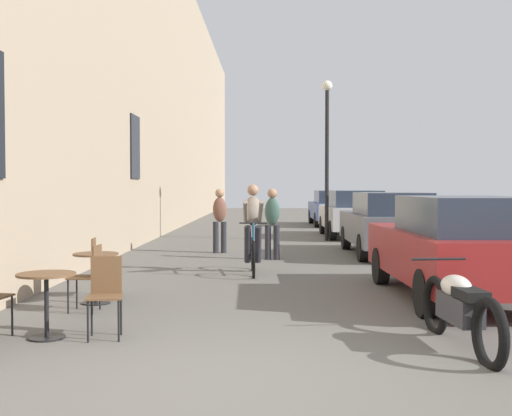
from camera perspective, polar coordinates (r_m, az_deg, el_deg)
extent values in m
plane|color=#5B5954|center=(5.75, -3.05, -14.99)|extent=(88.00, 88.00, 0.00)
cube|color=tan|center=(20.22, -10.15, 12.68)|extent=(0.50, 68.00, 10.91)
cube|color=black|center=(17.74, -10.59, 5.30)|extent=(0.04, 1.10, 1.70)
cylinder|color=black|center=(7.61, -17.94, -10.79)|extent=(0.40, 0.40, 0.02)
cylinder|color=black|center=(7.54, -17.96, -8.22)|extent=(0.05, 0.05, 0.67)
cylinder|color=brown|center=(7.49, -17.99, -5.58)|extent=(0.64, 0.64, 0.02)
cylinder|color=black|center=(7.84, -20.68, -8.85)|extent=(0.02, 0.02, 0.45)
cylinder|color=black|center=(7.21, -12.00, -9.70)|extent=(0.02, 0.02, 0.45)
cylinder|color=black|center=(7.25, -14.58, -9.67)|extent=(0.02, 0.02, 0.45)
cylinder|color=black|center=(7.53, -11.79, -9.21)|extent=(0.02, 0.02, 0.45)
cylinder|color=black|center=(7.56, -14.27, -9.18)|extent=(0.02, 0.02, 0.45)
cube|color=brown|center=(7.34, -13.17, -7.64)|extent=(0.43, 0.43, 0.02)
cube|color=brown|center=(7.49, -13.05, -5.75)|extent=(0.34, 0.07, 0.42)
cylinder|color=black|center=(9.60, -13.90, -8.11)|extent=(0.40, 0.40, 0.02)
cylinder|color=black|center=(9.55, -13.92, -6.06)|extent=(0.05, 0.05, 0.67)
cylinder|color=brown|center=(9.51, -13.93, -3.97)|extent=(0.64, 0.64, 0.02)
cylinder|color=black|center=(8.91, -16.22, -7.51)|extent=(0.02, 0.02, 0.45)
cylinder|color=black|center=(9.21, -15.51, -7.19)|extent=(0.02, 0.02, 0.45)
cylinder|color=black|center=(8.81, -14.23, -7.60)|extent=(0.02, 0.02, 0.45)
cylinder|color=black|center=(9.11, -13.58, -7.28)|extent=(0.02, 0.02, 0.45)
cube|color=brown|center=(8.98, -14.90, -5.91)|extent=(0.40, 0.40, 0.02)
cube|color=brown|center=(8.89, -13.81, -4.55)|extent=(0.04, 0.34, 0.42)
cylinder|color=black|center=(10.25, -12.05, -6.24)|extent=(0.02, 0.02, 0.45)
cylinder|color=black|center=(9.93, -12.27, -6.51)|extent=(0.02, 0.02, 0.45)
cylinder|color=black|center=(10.29, -13.85, -6.22)|extent=(0.02, 0.02, 0.45)
cylinder|color=black|center=(9.98, -14.12, -6.48)|extent=(0.02, 0.02, 0.45)
cube|color=brown|center=(10.08, -13.08, -5.04)|extent=(0.42, 0.42, 0.02)
cube|color=brown|center=(10.08, -14.11, -3.79)|extent=(0.06, 0.34, 0.42)
torus|color=black|center=(11.86, -0.21, -4.58)|extent=(0.08, 0.71, 0.71)
torus|color=black|center=(12.91, -0.30, -4.05)|extent=(0.08, 0.71, 0.71)
cylinder|color=#286084|center=(12.79, -0.29, -2.82)|extent=(0.04, 0.22, 0.58)
cylinder|color=#286084|center=(12.27, -0.25, -1.46)|extent=(0.07, 0.83, 0.14)
cylinder|color=#286084|center=(11.86, -0.21, -2.96)|extent=(0.04, 0.09, 0.67)
cylinder|color=#286084|center=(12.41, -0.26, -4.11)|extent=(0.08, 1.00, 0.12)
cylinder|color=black|center=(11.86, -0.22, -1.33)|extent=(0.52, 0.05, 0.03)
ellipsoid|color=black|center=(12.68, -0.28, -1.44)|extent=(0.12, 0.24, 0.06)
ellipsoid|color=gray|center=(12.59, -0.28, -0.21)|extent=(0.35, 0.36, 0.59)
sphere|color=#A57A5B|center=(12.54, -0.27, 1.59)|extent=(0.22, 0.22, 0.22)
cylinder|color=#26262D|center=(12.55, 0.19, -3.22)|extent=(0.15, 0.40, 0.75)
cylinder|color=#26262D|center=(12.55, -0.73, -3.22)|extent=(0.15, 0.40, 0.75)
cylinder|color=gray|center=(12.20, 0.42, -0.31)|extent=(0.14, 0.75, 0.48)
cylinder|color=gray|center=(12.20, -0.91, -0.31)|extent=(0.10, 0.75, 0.48)
cylinder|color=#26262D|center=(14.76, 1.82, -3.05)|extent=(0.14, 0.14, 0.79)
cylinder|color=#26262D|center=(14.79, 1.05, -3.04)|extent=(0.14, 0.14, 0.79)
ellipsoid|color=#38564C|center=(14.73, 1.44, -0.30)|extent=(0.37, 0.29, 0.63)
sphere|color=#A57A5B|center=(14.72, 1.44, 1.30)|extent=(0.22, 0.22, 0.22)
cylinder|color=#26262D|center=(16.29, -2.86, -2.59)|extent=(0.14, 0.14, 0.78)
cylinder|color=#26262D|center=(16.29, -3.57, -2.59)|extent=(0.14, 0.14, 0.78)
ellipsoid|color=brown|center=(16.25, -3.22, -0.13)|extent=(0.36, 0.27, 0.62)
sphere|color=#A57A5B|center=(16.24, -3.22, 1.31)|extent=(0.22, 0.22, 0.22)
cylinder|color=black|center=(19.96, 6.26, 3.71)|extent=(0.12, 0.12, 4.60)
sphere|color=silver|center=(20.18, 6.29, 10.65)|extent=(0.32, 0.32, 0.32)
cube|color=maroon|center=(10.13, 17.06, -3.91)|extent=(1.91, 4.35, 0.70)
cube|color=#283342|center=(9.59, 18.03, -0.59)|extent=(1.56, 2.36, 0.52)
cylinder|color=black|center=(11.33, 10.93, -5.03)|extent=(0.22, 0.63, 0.62)
cylinder|color=black|center=(11.76, 18.71, -4.84)|extent=(0.22, 0.63, 0.62)
cylinder|color=black|center=(8.59, 14.75, -7.27)|extent=(0.22, 0.63, 0.62)
cube|color=#595960|center=(16.05, 11.45, -1.74)|extent=(1.83, 4.31, 0.70)
cube|color=#283342|center=(15.52, 11.83, 0.38)|extent=(1.52, 2.33, 0.52)
cylinder|color=black|center=(17.34, 7.92, -2.61)|extent=(0.21, 0.62, 0.62)
cylinder|color=black|center=(17.63, 13.15, -2.56)|extent=(0.21, 0.62, 0.62)
cylinder|color=black|center=(14.55, 9.38, -3.48)|extent=(0.21, 0.62, 0.62)
cylinder|color=black|center=(14.89, 15.55, -3.40)|extent=(0.21, 0.62, 0.62)
cube|color=#B7B7BC|center=(21.63, 8.46, -0.77)|extent=(1.89, 4.36, 0.70)
cube|color=#283342|center=(21.09, 8.68, 0.82)|extent=(1.56, 2.37, 0.52)
cylinder|color=black|center=(22.95, 5.91, -1.49)|extent=(0.21, 0.63, 0.62)
cylinder|color=black|center=(23.18, 9.91, -1.47)|extent=(0.21, 0.63, 0.62)
cylinder|color=black|center=(20.12, 6.77, -1.97)|extent=(0.21, 0.63, 0.62)
cylinder|color=black|center=(20.39, 11.32, -1.94)|extent=(0.21, 0.63, 0.62)
cube|color=#384C84|center=(27.85, 6.74, -0.21)|extent=(1.81, 4.23, 0.68)
cube|color=#283342|center=(27.34, 6.87, 1.00)|extent=(1.50, 2.29, 0.51)
cylinder|color=black|center=(29.17, 4.88, -0.78)|extent=(0.21, 0.61, 0.61)
cylinder|color=black|center=(29.34, 7.96, -0.77)|extent=(0.21, 0.61, 0.61)
cylinder|color=black|center=(26.41, 5.38, -1.06)|extent=(0.21, 0.61, 0.61)
cylinder|color=black|center=(26.60, 8.78, -1.05)|extent=(0.21, 0.61, 0.61)
torus|color=black|center=(7.80, 15.50, -8.29)|extent=(0.15, 0.70, 0.69)
torus|color=black|center=(6.48, 19.89, -10.43)|extent=(0.16, 0.71, 0.70)
cube|color=#333338|center=(7.12, 17.49, -8.47)|extent=(0.31, 0.78, 0.28)
ellipsoid|color=beige|center=(7.17, 17.21, -6.61)|extent=(0.33, 0.54, 0.24)
cube|color=black|center=(6.83, 18.38, -7.22)|extent=(0.28, 0.46, 0.10)
cylinder|color=black|center=(7.63, 15.79, -4.35)|extent=(0.62, 0.09, 0.03)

